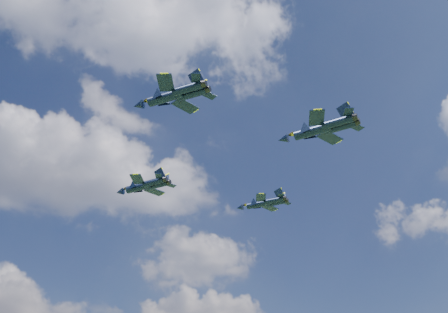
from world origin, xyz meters
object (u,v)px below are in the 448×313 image
jet_left (163,98)px  jet_slot (310,131)px  jet_right (257,204)px  jet_lead (137,187)px

jet_left → jet_slot: jet_left is taller
jet_left → jet_slot: bearing=-48.6°
jet_left → jet_slot: 28.68m
jet_right → jet_lead: bearing=131.3°
jet_lead → jet_left: size_ratio=0.91×
jet_left → jet_right: (25.54, 32.93, -3.21)m
jet_lead → jet_slot: jet_slot is taller
jet_lead → jet_left: 30.37m
jet_left → jet_right: size_ratio=1.17×
jet_lead → jet_slot: 41.47m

